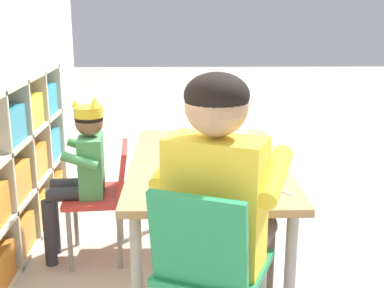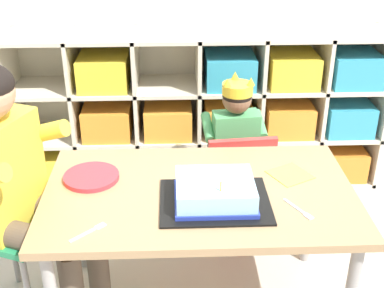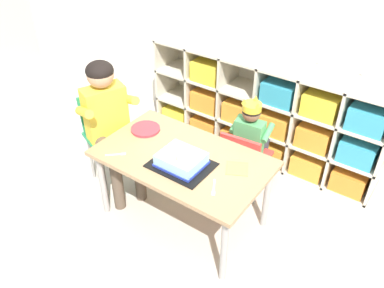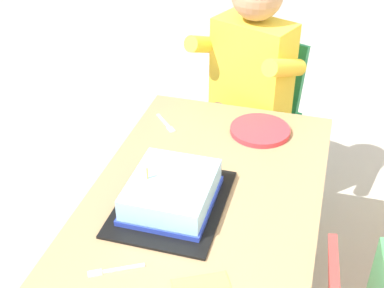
# 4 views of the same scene
# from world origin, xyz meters

# --- Properties ---
(activity_table) EXTENTS (1.14, 0.68, 0.56)m
(activity_table) POSITION_xyz_m (0.00, 0.00, 0.51)
(activity_table) COLOR #A37F56
(activity_table) RESTS_ON ground
(classroom_chair_adult_side) EXTENTS (0.44, 0.42, 0.73)m
(classroom_chair_adult_side) POSITION_xyz_m (-0.76, 0.03, 0.45)
(classroom_chair_adult_side) COLOR #238451
(classroom_chair_adult_side) RESTS_ON ground
(adult_helper_seated) EXTENTS (0.49, 0.47, 1.05)m
(adult_helper_seated) POSITION_xyz_m (-0.65, -0.01, 0.65)
(adult_helper_seated) COLOR yellow
(adult_helper_seated) RESTS_ON ground
(birthday_cake_on_tray) EXTENTS (0.39, 0.30, 0.12)m
(birthday_cake_on_tray) POSITION_xyz_m (0.05, -0.08, 0.60)
(birthday_cake_on_tray) COLOR black
(birthday_cake_on_tray) RESTS_ON activity_table
(paper_plate_stack) EXTENTS (0.21, 0.21, 0.02)m
(paper_plate_stack) POSITION_xyz_m (-0.41, 0.10, 0.57)
(paper_plate_stack) COLOR #DB333D
(paper_plate_stack) RESTS_ON activity_table
(fork_beside_plate_stack) EXTENTS (0.11, 0.10, 0.00)m
(fork_beside_plate_stack) POSITION_xyz_m (-0.37, -0.23, 0.56)
(fork_beside_plate_stack) COLOR white
(fork_beside_plate_stack) RESTS_ON activity_table
(fork_near_child_seat) EXTENTS (0.08, 0.13, 0.00)m
(fork_near_child_seat) POSITION_xyz_m (0.34, -0.14, 0.56)
(fork_near_child_seat) COLOR white
(fork_near_child_seat) RESTS_ON activity_table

